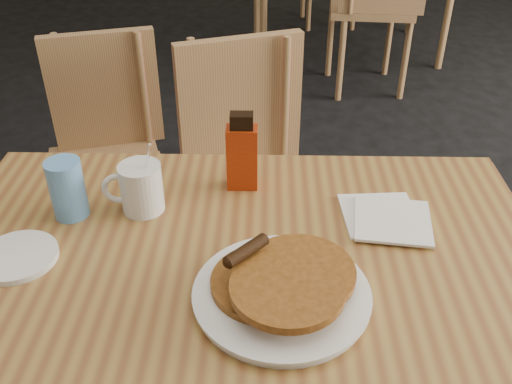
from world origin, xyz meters
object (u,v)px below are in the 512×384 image
pancake_plate (282,288)px  blue_tumbler (67,189)px  main_table (240,278)px  chair_main_far (242,158)px  chair_wall_extra (106,137)px  coffee_mug (140,187)px  syrup_bottle (242,154)px

pancake_plate → blue_tumbler: bearing=146.6°
main_table → blue_tumbler: size_ratio=10.15×
chair_main_far → chair_wall_extra: size_ratio=1.06×
coffee_mug → syrup_bottle: size_ratio=0.93×
pancake_plate → blue_tumbler: (-0.40, 0.26, 0.04)m
main_table → pancake_plate: pancake_plate is taller
pancake_plate → syrup_bottle: size_ratio=1.72×
main_table → syrup_bottle: (0.02, 0.25, 0.12)m
chair_wall_extra → syrup_bottle: (0.45, -0.73, 0.34)m
pancake_plate → blue_tumbler: 0.48m
pancake_plate → syrup_bottle: bearing=98.6°
main_table → blue_tumbler: blue_tumbler is taller
coffee_mug → blue_tumbler: size_ratio=1.31×
chair_main_far → blue_tumbler: chair_main_far is taller
main_table → chair_main_far: size_ratio=1.41×
chair_main_far → pancake_plate: size_ratio=2.95×
chair_wall_extra → coffee_mug: coffee_mug is taller
chair_main_far → coffee_mug: size_ratio=5.48×
main_table → coffee_mug: size_ratio=7.75×
pancake_plate → blue_tumbler: blue_tumbler is taller
chair_main_far → chair_wall_extra: bearing=138.5°
main_table → chair_wall_extra: bearing=114.0°
coffee_mug → chair_wall_extra: bearing=91.1°
main_table → coffee_mug: 0.28m
coffee_mug → syrup_bottle: (0.21, 0.07, 0.03)m
main_table → blue_tumbler: bearing=153.9°
chair_wall_extra → pancake_plate: (0.50, -1.07, 0.28)m
main_table → syrup_bottle: bearing=86.5°
pancake_plate → main_table: bearing=123.8°
pancake_plate → syrup_bottle: syrup_bottle is taller
pancake_plate → coffee_mug: (-0.26, 0.27, 0.03)m
chair_wall_extra → blue_tumbler: bearing=-95.3°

